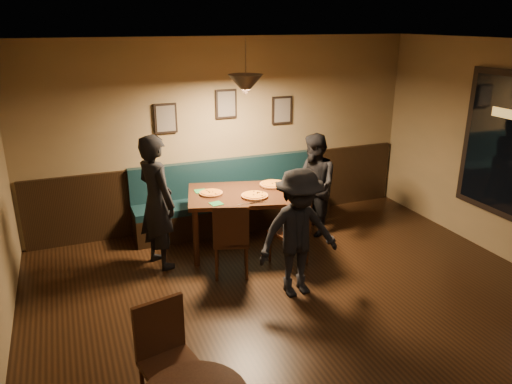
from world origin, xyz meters
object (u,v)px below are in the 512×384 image
Objects in this scene: dining_table at (247,221)px; diner_front at (299,233)px; soda_glass at (293,189)px; chair_near_left at (231,238)px; tabasco_bottle at (284,186)px; cafe_chair_far at (171,364)px; chair_near_right at (289,231)px; diner_left at (157,202)px; booth_bench at (234,196)px; diner_right at (314,185)px.

diner_front reaches higher than dining_table.
dining_table is 11.05× the size of soda_glass.
tabasco_bottle is at bearing 45.96° from chair_near_left.
soda_glass is 3.20m from cafe_chair_far.
chair_near_right is 0.53× the size of diner_left.
tabasco_bottle is at bearing -142.58° from cafe_chair_far.
chair_near_right is at bearing -122.26° from soda_glass.
cafe_chair_far is (-1.70, -3.38, -0.02)m from booth_bench.
cafe_chair_far is at bearing -148.99° from chair_near_right.
diner_right reaches higher than cafe_chair_far.
cafe_chair_far is at bearing -106.76° from dining_table.
diner_left is 1.15× the size of diner_right.
dining_table is (-0.08, -0.78, -0.09)m from booth_bench.
diner_right is at bearing 22.84° from dining_table.
chair_near_right is 0.60× the size of diner_front.
chair_near_left is 2.35m from cafe_chair_far.
diner_right is 3.89m from cafe_chair_far.
diner_right reaches higher than soda_glass.
booth_bench is at bearing 88.03° from chair_near_left.
diner_front is at bearing -155.23° from diner_left.
diner_left is at bearing -81.57° from diner_right.
chair_near_right is 0.61× the size of diner_right.
soda_glass is (0.42, 1.02, 0.14)m from diner_front.
tabasco_bottle is at bearing -62.88° from diner_right.
diner_front is at bearing -33.87° from chair_near_left.
booth_bench is at bearing 116.38° from tabasco_bottle.
booth_bench is 1.23m from soda_glass.
diner_left is at bearing 133.92° from diner_front.
booth_bench is at bearing -128.94° from cafe_chair_far.
dining_table is 0.70m from tabasco_bottle.
chair_near_left is 0.64× the size of diner_front.
booth_bench is 21.55× the size of soda_glass.
dining_table is at bearing -134.04° from cafe_chair_far.
dining_table is 1.35m from diner_front.
chair_near_right is 0.81m from diner_front.
soda_glass reaches higher than tabasco_bottle.
booth_bench is at bearing 89.39° from diner_front.
cafe_chair_far is (-2.17, -2.32, -0.42)m from soda_glass.
diner_front is at bearing -107.60° from tabasco_bottle.
diner_right reaches higher than booth_bench.
booth_bench is at bearing 98.80° from dining_table.
tabasco_bottle is (0.52, -0.10, 0.47)m from dining_table.
diner_left reaches higher than booth_bench.
chair_near_left is 0.78m from chair_near_right.
diner_left is at bearing -148.54° from booth_bench.
diner_left is (-1.20, -0.01, 0.45)m from dining_table.
chair_near_left is at bearing -59.92° from diner_right.
diner_left reaches higher than diner_front.
tabasco_bottle is 3.32m from cafe_chair_far.
chair_near_left is 0.65× the size of diner_right.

